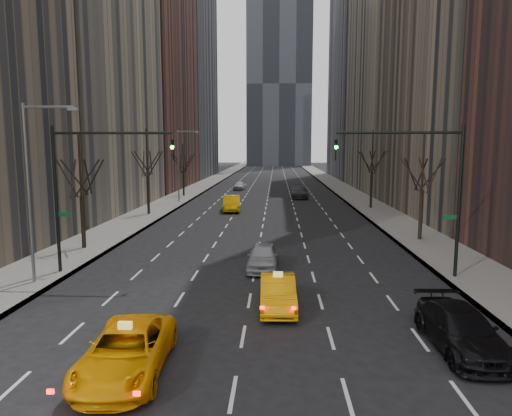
# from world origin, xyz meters

# --- Properties ---
(ground) EXTENTS (400.00, 400.00, 0.00)m
(ground) POSITION_xyz_m (0.00, 0.00, 0.00)
(ground) COLOR black
(ground) RESTS_ON ground
(sidewalk_left) EXTENTS (4.50, 320.00, 0.15)m
(sidewalk_left) POSITION_xyz_m (-12.25, 70.00, 0.07)
(sidewalk_left) COLOR slate
(sidewalk_left) RESTS_ON ground
(sidewalk_right) EXTENTS (4.50, 320.00, 0.15)m
(sidewalk_right) POSITION_xyz_m (12.25, 70.00, 0.07)
(sidewalk_right) COLOR slate
(sidewalk_right) RESTS_ON ground
(bld_left_far) EXTENTS (14.00, 28.00, 44.00)m
(bld_left_far) POSITION_xyz_m (-21.50, 66.00, 22.00)
(bld_left_far) COLOR brown
(bld_left_far) RESTS_ON ground
(bld_left_deep) EXTENTS (14.00, 30.00, 60.00)m
(bld_left_deep) POSITION_xyz_m (-21.50, 96.00, 30.00)
(bld_left_deep) COLOR slate
(bld_left_deep) RESTS_ON ground
(bld_right_far) EXTENTS (14.00, 28.00, 50.00)m
(bld_right_far) POSITION_xyz_m (21.50, 64.00, 25.00)
(bld_right_far) COLOR tan
(bld_right_far) RESTS_ON ground
(bld_right_deep) EXTENTS (14.00, 30.00, 58.00)m
(bld_right_deep) POSITION_xyz_m (21.50, 95.00, 29.00)
(bld_right_deep) COLOR slate
(bld_right_deep) RESTS_ON ground
(tower_far) EXTENTS (24.00, 24.00, 120.00)m
(tower_far) POSITION_xyz_m (2.00, 170.00, 60.00)
(tower_far) COLOR black
(tower_far) RESTS_ON ground
(tree_lw_b) EXTENTS (3.36, 3.50, 7.82)m
(tree_lw_b) POSITION_xyz_m (-12.00, 18.00, 3.72)
(tree_lw_b) COLOR black
(tree_lw_b) RESTS_ON ground
(tree_lw_c) EXTENTS (3.36, 3.50, 8.74)m
(tree_lw_c) POSITION_xyz_m (-12.00, 34.00, 4.04)
(tree_lw_c) COLOR black
(tree_lw_c) RESTS_ON ground
(tree_lw_d) EXTENTS (3.36, 3.50, 7.36)m
(tree_lw_d) POSITION_xyz_m (-12.00, 52.00, 3.56)
(tree_lw_d) COLOR black
(tree_lw_d) RESTS_ON ground
(tree_rw_b) EXTENTS (3.36, 3.50, 7.82)m
(tree_rw_b) POSITION_xyz_m (12.00, 22.00, 3.72)
(tree_rw_b) COLOR black
(tree_rw_b) RESTS_ON ground
(tree_rw_c) EXTENTS (3.36, 3.50, 8.74)m
(tree_rw_c) POSITION_xyz_m (12.00, 40.00, 4.04)
(tree_rw_c) COLOR black
(tree_rw_c) RESTS_ON ground
(traffic_mast_left) EXTENTS (6.69, 0.39, 8.00)m
(traffic_mast_left) POSITION_xyz_m (-9.11, 12.00, 5.49)
(traffic_mast_left) COLOR black
(traffic_mast_left) RESTS_ON ground
(traffic_mast_right) EXTENTS (6.69, 0.39, 8.00)m
(traffic_mast_right) POSITION_xyz_m (9.11, 12.00, 5.49)
(traffic_mast_right) COLOR black
(traffic_mast_right) RESTS_ON ground
(streetlight_near) EXTENTS (2.83, 0.22, 9.00)m
(streetlight_near) POSITION_xyz_m (-10.84, 10.00, 5.62)
(streetlight_near) COLOR slate
(streetlight_near) RESTS_ON ground
(streetlight_far) EXTENTS (2.83, 0.22, 9.00)m
(streetlight_far) POSITION_xyz_m (-10.84, 45.00, 5.62)
(streetlight_far) COLOR slate
(streetlight_far) RESTS_ON ground
(taxi_suv) EXTENTS (2.66, 5.33, 1.45)m
(taxi_suv) POSITION_xyz_m (-3.42, 1.05, 0.72)
(taxi_suv) COLOR #FFA705
(taxi_suv) RESTS_ON ground
(taxi_sedan) EXTENTS (1.63, 4.36, 1.42)m
(taxi_sedan) POSITION_xyz_m (1.30, 7.05, 0.71)
(taxi_sedan) COLOR #F19905
(taxi_sedan) RESTS_ON ground
(silver_sedan_ahead) EXTENTS (1.81, 4.37, 1.48)m
(silver_sedan_ahead) POSITION_xyz_m (0.46, 13.47, 0.74)
(silver_sedan_ahead) COLOR #95979C
(silver_sedan_ahead) RESTS_ON ground
(parked_suv_black) EXTENTS (2.18, 5.07, 1.45)m
(parked_suv_black) POSITION_xyz_m (7.64, 3.23, 0.73)
(parked_suv_black) COLOR black
(parked_suv_black) RESTS_ON ground
(far_taxi) EXTENTS (2.22, 5.31, 1.71)m
(far_taxi) POSITION_xyz_m (-3.71, 37.56, 0.85)
(far_taxi) COLOR #FFB105
(far_taxi) RESTS_ON ground
(far_suv_grey) EXTENTS (2.34, 5.66, 1.64)m
(far_suv_grey) POSITION_xyz_m (4.39, 50.85, 0.82)
(far_suv_grey) COLOR #2F3035
(far_suv_grey) RESTS_ON ground
(far_car_white) EXTENTS (2.17, 4.28, 1.40)m
(far_car_white) POSITION_xyz_m (-4.88, 63.01, 0.70)
(far_car_white) COLOR silver
(far_car_white) RESTS_ON ground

